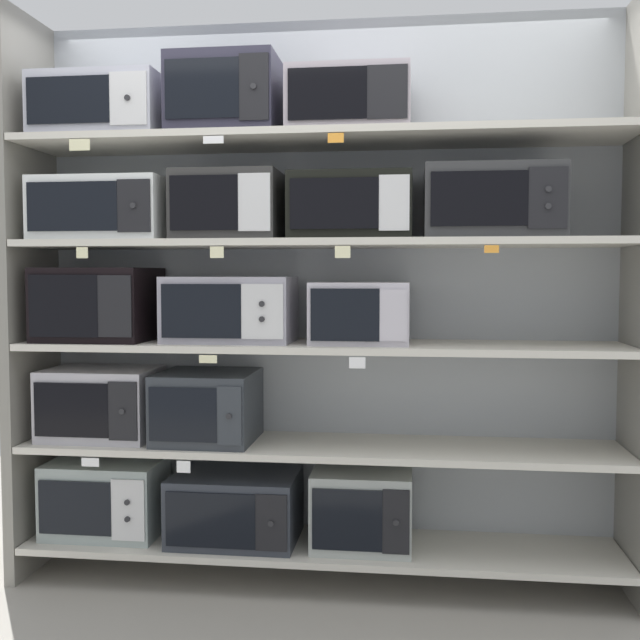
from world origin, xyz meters
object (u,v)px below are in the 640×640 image
at_px(microwave_7, 361,313).
at_px(microwave_8, 107,210).
at_px(microwave_0, 105,498).
at_px(microwave_4, 207,406).
at_px(microwave_3, 102,403).
at_px(microwave_11, 492,203).
at_px(microwave_9, 230,207).
at_px(microwave_14, 350,103).
at_px(microwave_1, 236,507).
at_px(microwave_12, 104,109).
at_px(microwave_13, 227,99).
at_px(microwave_6, 230,309).
at_px(microwave_10, 352,207).
at_px(microwave_2, 362,507).
at_px(microwave_5, 99,304).

relative_size(microwave_7, microwave_8, 0.73).
bearing_deg(microwave_0, microwave_4, -0.02).
xyz_separation_m(microwave_3, microwave_11, (1.74, 0.00, 0.89)).
xyz_separation_m(microwave_9, microwave_14, (0.53, -0.00, 0.43)).
xyz_separation_m(microwave_3, microwave_14, (1.14, -0.00, 1.32)).
relative_size(microwave_4, microwave_11, 0.77).
height_order(microwave_1, microwave_11, microwave_11).
bearing_deg(microwave_4, microwave_7, -0.02).
bearing_deg(microwave_1, microwave_11, 0.01).
relative_size(microwave_3, microwave_12, 0.88).
distance_m(microwave_3, microwave_4, 0.50).
distance_m(microwave_4, microwave_7, 0.81).
xyz_separation_m(microwave_11, microwave_13, (-1.14, -0.00, 0.47)).
relative_size(microwave_6, microwave_10, 1.07).
distance_m(microwave_7, microwave_13, 1.11).
relative_size(microwave_1, microwave_7, 1.32).
distance_m(microwave_2, microwave_9, 1.45).
bearing_deg(microwave_5, microwave_0, 1.38).
bearing_deg(microwave_11, microwave_3, -180.00).
xyz_separation_m(microwave_2, microwave_8, (-1.16, 0.00, 1.32)).
height_order(microwave_10, microwave_14, microwave_14).
height_order(microwave_2, microwave_12, microwave_12).
bearing_deg(microwave_0, microwave_7, -0.02).
xyz_separation_m(microwave_0, microwave_13, (0.59, -0.00, 1.80)).
height_order(microwave_6, microwave_7, microwave_6).
height_order(microwave_11, microwave_12, microwave_12).
distance_m(microwave_7, microwave_11, 0.73).
xyz_separation_m(microwave_7, microwave_11, (0.55, 0.00, 0.47)).
xyz_separation_m(microwave_2, microwave_4, (-0.70, 0.00, 0.44)).
relative_size(microwave_2, microwave_4, 1.00).
bearing_deg(microwave_6, microwave_5, -180.00).
xyz_separation_m(microwave_8, microwave_9, (0.57, -0.00, 0.01)).
xyz_separation_m(microwave_3, microwave_7, (1.19, -0.00, 0.42)).
xyz_separation_m(microwave_1, microwave_6, (-0.02, -0.00, 0.89)).
xyz_separation_m(microwave_4, microwave_9, (0.11, -0.00, 0.89)).
bearing_deg(microwave_9, microwave_5, -179.98).
height_order(microwave_5, microwave_9, microwave_9).
bearing_deg(microwave_2, microwave_3, 180.00).
bearing_deg(microwave_13, microwave_10, -0.00).
distance_m(microwave_11, microwave_12, 1.76).
bearing_deg(microwave_10, microwave_0, 179.99).
bearing_deg(microwave_4, microwave_6, -0.10).
bearing_deg(microwave_13, microwave_8, -179.99).
xyz_separation_m(microwave_4, microwave_13, (0.10, 0.00, 1.36)).
bearing_deg(microwave_8, microwave_0, 179.66).
bearing_deg(microwave_13, microwave_5, -179.97).
relative_size(microwave_3, microwave_7, 1.17).
distance_m(microwave_8, microwave_9, 0.57).
bearing_deg(microwave_10, microwave_8, -180.00).
height_order(microwave_2, microwave_5, microwave_5).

